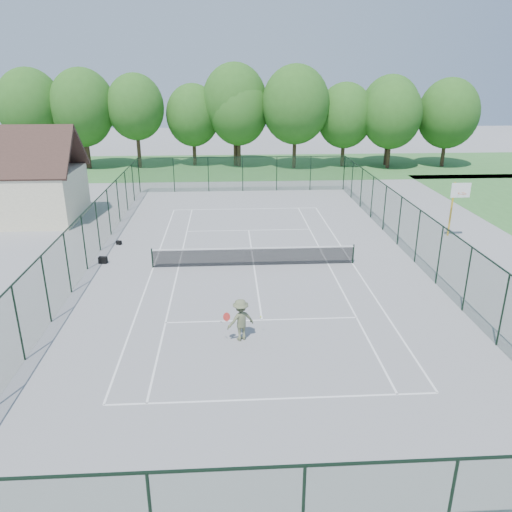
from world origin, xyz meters
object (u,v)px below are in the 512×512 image
at_px(sports_bag_a, 103,260).
at_px(tennis_player, 241,320).
at_px(basketball_goal, 456,199).
at_px(tennis_net, 254,256).

height_order(sports_bag_a, tennis_player, tennis_player).
relative_size(sports_bag_a, tennis_player, 0.26).
bearing_deg(sports_bag_a, basketball_goal, 15.03).
distance_m(tennis_net, sports_bag_a, 8.40).
height_order(tennis_net, tennis_player, tennis_player).
height_order(tennis_net, sports_bag_a, tennis_net).
xyz_separation_m(tennis_net, tennis_player, (-0.95, -7.97, 0.29)).
xyz_separation_m(basketball_goal, sports_bag_a, (-21.20, -3.19, -2.39)).
bearing_deg(basketball_goal, tennis_net, -162.61).
bearing_deg(basketball_goal, sports_bag_a, -171.43).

